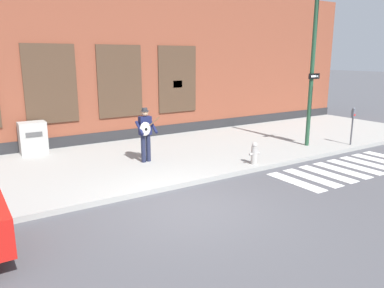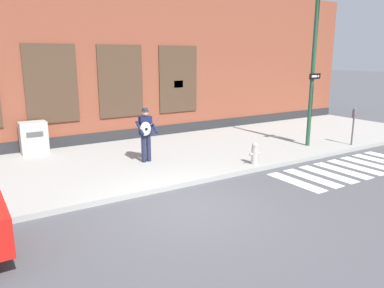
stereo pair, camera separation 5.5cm
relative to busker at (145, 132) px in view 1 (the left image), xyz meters
name	(u,v)px [view 1 (the left image)]	position (x,y,z in m)	size (l,w,h in m)	color
ground_plane	(188,209)	(-0.70, -3.67, -1.13)	(160.00, 160.00, 0.00)	#4C4C51
sidewalk	(119,163)	(-0.70, 0.55, -1.06)	(28.00, 5.87, 0.14)	#9E9E99
building_backdrop	(71,64)	(-0.70, 5.48, 2.02)	(28.00, 4.06, 6.32)	brown
crosswalk	(348,169)	(5.23, -3.69, -1.13)	(5.20, 1.90, 0.01)	silver
busker	(145,132)	(0.00, 0.00, 0.00)	(0.70, 0.52, 1.74)	#1E233D
traffic_light	(345,39)	(6.22, -2.42, 2.86)	(0.60, 3.37, 5.58)	#234C33
parking_meter	(353,120)	(7.65, -2.05, -0.05)	(0.13, 0.11, 1.44)	#47474C
utility_box	(33,138)	(-2.84, 3.03, -0.43)	(0.89, 0.58, 1.12)	#ADADA8
fire_hydrant	(254,153)	(2.76, -2.04, -0.65)	(0.38, 0.20, 0.70)	#B2ADA8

